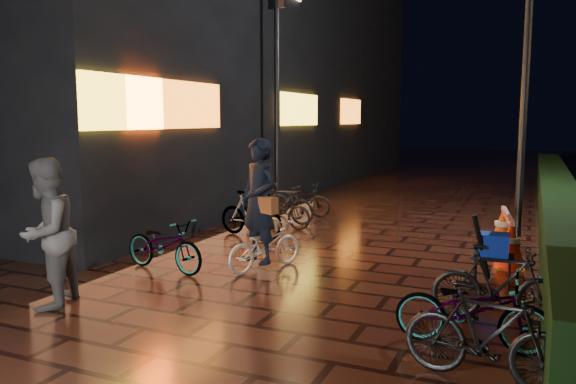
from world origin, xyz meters
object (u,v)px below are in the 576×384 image
at_px(bystander_person, 46,233).
at_px(traffic_barrier, 506,235).
at_px(cart_assembly, 492,247).
at_px(cyclist, 262,222).

xyz_separation_m(bystander_person, traffic_barrier, (5.10, 4.98, -0.55)).
distance_m(bystander_person, cart_assembly, 5.93).
bearing_deg(cart_assembly, traffic_barrier, 86.34).
bearing_deg(bystander_person, cart_assembly, 105.35).
xyz_separation_m(bystander_person, cart_assembly, (4.99, 3.18, -0.39)).
height_order(bystander_person, cart_assembly, bystander_person).
height_order(cyclist, cart_assembly, cyclist).
relative_size(cyclist, cart_assembly, 1.93).
relative_size(bystander_person, cart_assembly, 1.76).
height_order(bystander_person, traffic_barrier, bystander_person).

